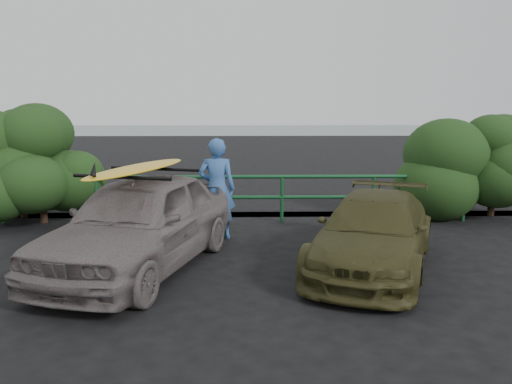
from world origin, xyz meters
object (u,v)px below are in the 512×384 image
at_px(olive_vehicle, 374,232).
at_px(surfboard, 139,168).
at_px(man, 217,189).
at_px(guardrail, 236,199).
at_px(sedan, 141,222).

bearing_deg(olive_vehicle, surfboard, -157.98).
xyz_separation_m(man, surfboard, (-1.07, -1.82, 0.61)).
bearing_deg(guardrail, olive_vehicle, -55.54).
relative_size(guardrail, olive_vehicle, 3.58).
distance_m(olive_vehicle, surfboard, 3.73).
xyz_separation_m(guardrail, sedan, (-1.40, -3.14, 0.21)).
height_order(man, surfboard, man).
bearing_deg(guardrail, surfboard, -114.01).
relative_size(sedan, surfboard, 1.52).
xyz_separation_m(sedan, surfboard, (0.00, -0.00, 0.83)).
relative_size(olive_vehicle, man, 2.05).
distance_m(olive_vehicle, man, 3.16).
bearing_deg(guardrail, sedan, -114.01).
bearing_deg(sedan, man, 76.20).
xyz_separation_m(olive_vehicle, surfboard, (-3.59, 0.05, 0.99)).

